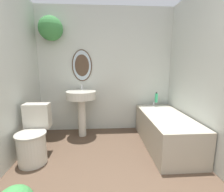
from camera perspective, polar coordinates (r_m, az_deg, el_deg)
wall_back at (r=3.23m, az=-5.25°, el=11.01°), size 2.71×0.42×2.40m
wall_right at (r=2.32m, az=34.00°, el=6.16°), size 0.06×2.90×2.40m
toilet at (r=2.55m, az=-25.85°, el=-13.23°), size 0.39×0.56×0.77m
pedestal_sink at (r=3.01m, az=-10.73°, el=-1.72°), size 0.54×0.54×0.95m
bathtub at (r=2.86m, az=18.18°, el=-11.15°), size 0.66×1.46×0.60m
shampoo_bottle at (r=3.28m, az=15.31°, el=-0.57°), size 0.06×0.06×0.20m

